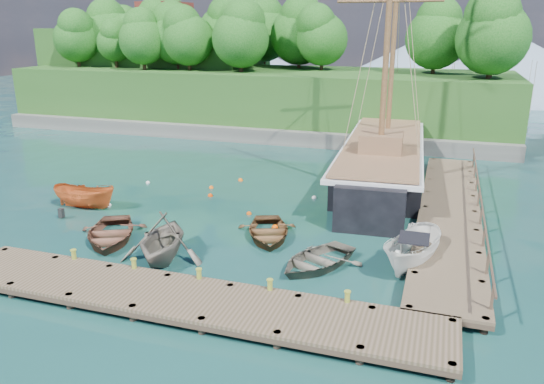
{
  "coord_description": "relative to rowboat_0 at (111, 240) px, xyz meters",
  "views": [
    {
      "loc": [
        10.81,
        -22.48,
        10.32
      ],
      "look_at": [
        2.54,
        2.62,
        2.0
      ],
      "focal_mm": 35.0,
      "sensor_mm": 36.0,
      "label": 1
    }
  ],
  "objects": [
    {
      "name": "motorboat_orange",
      "position": [
        -4.34,
        3.84,
        0.0
      ],
      "size": [
        4.1,
        1.58,
        1.58
      ],
      "primitive_type": "imported",
      "rotation": [
        0.0,
        0.0,
        1.58
      ],
      "color": "#CF5C24",
      "rests_on": "ground"
    },
    {
      "name": "bollard_4",
      "position": [
        12.63,
        -3.51,
        0.0
      ],
      "size": [
        0.26,
        0.26,
        0.45
      ],
      "primitive_type": "cylinder",
      "color": "olive",
      "rests_on": "ground"
    },
    {
      "name": "bollard_1",
      "position": [
        3.63,
        -3.51,
        0.0
      ],
      "size": [
        0.26,
        0.26,
        0.45
      ],
      "primitive_type": "cylinder",
      "color": "olive",
      "rests_on": "ground"
    },
    {
      "name": "ground",
      "position": [
        4.63,
        1.59,
        0.0
      ],
      "size": [
        160.0,
        160.0,
        0.0
      ],
      "primitive_type": "plane",
      "color": "#183A36",
      "rests_on": "ground"
    },
    {
      "name": "dock_near",
      "position": [
        6.63,
        -4.91,
        0.43
      ],
      "size": [
        20.0,
        3.2,
        1.1
      ],
      "color": "#493D29",
      "rests_on": "ground"
    },
    {
      "name": "mooring_buoy_3",
      "position": [
        8.09,
        9.84,
        0.0
      ],
      "size": [
        0.3,
        0.3,
        0.3
      ],
      "primitive_type": "sphere",
      "color": "white",
      "rests_on": "ground"
    },
    {
      "name": "mooring_buoy_1",
      "position": [
        1.75,
        8.18,
        0.0
      ],
      "size": [
        0.32,
        0.32,
        0.32
      ],
      "primitive_type": "sphere",
      "color": "#D13300",
      "rests_on": "ground"
    },
    {
      "name": "mooring_buoy_2",
      "position": [
        5.26,
        5.81,
        0.0
      ],
      "size": [
        0.3,
        0.3,
        0.3
      ],
      "primitive_type": "sphere",
      "color": "#CF4604",
      "rests_on": "ground"
    },
    {
      "name": "rowboat_1",
      "position": [
        3.63,
        -1.14,
        0.0
      ],
      "size": [
        4.76,
        5.21,
        2.34
      ],
      "primitive_type": "imported",
      "rotation": [
        0.0,
        0.0,
        0.23
      ],
      "color": "#6E665A",
      "rests_on": "ground"
    },
    {
      "name": "schooner",
      "position": [
        11.55,
        15.82,
        1.18
      ],
      "size": [
        6.41,
        28.67,
        21.2
      ],
      "rotation": [
        0.0,
        0.0,
        0.06
      ],
      "color": "black",
      "rests_on": "ground"
    },
    {
      "name": "mooring_buoy_5",
      "position": [
        2.27,
        12.06,
        0.0
      ],
      "size": [
        0.33,
        0.33,
        0.33
      ],
      "primitive_type": "sphere",
      "color": "#FC630B",
      "rests_on": "ground"
    },
    {
      "name": "dock_east",
      "position": [
        16.13,
        8.59,
        0.43
      ],
      "size": [
        3.2,
        24.0,
        1.1
      ],
      "color": "#493D29",
      "rests_on": "ground"
    },
    {
      "name": "mooring_buoy_4",
      "position": [
        1.07,
        9.8,
        0.0
      ],
      "size": [
        0.3,
        0.3,
        0.3
      ],
      "primitive_type": "sphere",
      "color": "#F15C0C",
      "rests_on": "ground"
    },
    {
      "name": "headland",
      "position": [
        -8.25,
        32.96,
        5.54
      ],
      "size": [
        51.0,
        19.31,
        12.9
      ],
      "color": "#474744",
      "rests_on": "ground"
    },
    {
      "name": "mooring_buoy_7",
      "position": [
        7.33,
        4.2,
        0.0
      ],
      "size": [
        0.35,
        0.35,
        0.35
      ],
      "primitive_type": "sphere",
      "color": "#E14600",
      "rests_on": "ground"
    },
    {
      "name": "rowboat_2",
      "position": [
        7.41,
        2.81,
        0.0
      ],
      "size": [
        4.43,
        5.15,
        0.9
      ],
      "primitive_type": "imported",
      "rotation": [
        0.0,
        0.0,
        0.36
      ],
      "color": "brown",
      "rests_on": "ground"
    },
    {
      "name": "distant_ridge",
      "position": [
        8.93,
        71.59,
        4.35
      ],
      "size": [
        117.0,
        40.0,
        10.0
      ],
      "color": "#728CA5",
      "rests_on": "ground"
    },
    {
      "name": "bollard_3",
      "position": [
        9.63,
        -3.51,
        0.0
      ],
      "size": [
        0.26,
        0.26,
        0.45
      ],
      "primitive_type": "cylinder",
      "color": "olive",
      "rests_on": "ground"
    },
    {
      "name": "bollard_0",
      "position": [
        0.63,
        -3.51,
        0.0
      ],
      "size": [
        0.26,
        0.26,
        0.45
      ],
      "primitive_type": "cylinder",
      "color": "olive",
      "rests_on": "ground"
    },
    {
      "name": "rowboat_0",
      "position": [
        0.0,
        0.0,
        0.0
      ],
      "size": [
        5.13,
        5.75,
        0.98
      ],
      "primitive_type": "imported",
      "rotation": [
        0.0,
        0.0,
        0.46
      ],
      "color": "brown",
      "rests_on": "ground"
    },
    {
      "name": "cabin_boat_white",
      "position": [
        14.63,
        1.52,
        0.0
      ],
      "size": [
        3.03,
        4.96,
        1.8
      ],
      "primitive_type": "imported",
      "rotation": [
        0.0,
        0.0,
        -0.3
      ],
      "color": "white",
      "rests_on": "ground"
    },
    {
      "name": "bollard_2",
      "position": [
        6.63,
        -3.51,
        0.0
      ],
      "size": [
        0.26,
        0.26,
        0.45
      ],
      "primitive_type": "cylinder",
      "color": "olive",
      "rests_on": "ground"
    },
    {
      "name": "mooring_buoy_0",
      "position": [
        -3.27,
        4.57,
        0.0
      ],
      "size": [
        0.33,
        0.33,
        0.33
      ],
      "primitive_type": "sphere",
      "color": "white",
      "rests_on": "ground"
    },
    {
      "name": "rowboat_3",
      "position": [
        10.54,
        0.29,
        0.0
      ],
      "size": [
        4.64,
        5.21,
        0.89
      ],
      "primitive_type": "imported",
      "rotation": [
        0.0,
        0.0,
        -0.45
      ],
      "color": "#5C574A",
      "rests_on": "ground"
    },
    {
      "name": "mooring_buoy_6",
      "position": [
        -3.56,
        9.53,
        0.0
      ],
      "size": [
        0.28,
        0.28,
        0.28
      ],
      "primitive_type": "sphere",
      "color": "silver",
      "rests_on": "ground"
    }
  ]
}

